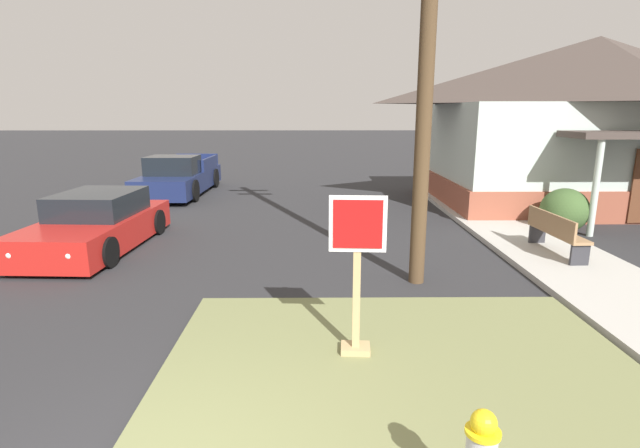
# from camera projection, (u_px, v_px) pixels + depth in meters

# --- Properties ---
(grass_corner_patch) EXTENTS (5.64, 4.99, 0.08)m
(grass_corner_patch) POSITION_uv_depth(u_px,v_px,m) (408.00, 386.00, 5.26)
(grass_corner_patch) COLOR olive
(grass_corner_patch) RESTS_ON ground
(sidewalk_strip) EXTENTS (2.20, 16.94, 0.12)m
(sidewalk_strip) POSITION_uv_depth(u_px,v_px,m) (570.00, 264.00, 9.41)
(sidewalk_strip) COLOR #B2AFA8
(sidewalk_strip) RESTS_ON ground
(stop_sign) EXTENTS (0.67, 0.30, 1.98)m
(stop_sign) POSITION_uv_depth(u_px,v_px,m) (357.00, 281.00, 5.72)
(stop_sign) COLOR tan
(stop_sign) RESTS_ON grass_corner_patch
(manhole_cover) EXTENTS (0.70, 0.70, 0.02)m
(manhole_cover) POSITION_uv_depth(u_px,v_px,m) (233.00, 328.00, 6.74)
(manhole_cover) COLOR black
(manhole_cover) RESTS_ON ground
(parked_sedan_red) EXTENTS (2.09, 4.35, 1.25)m
(parked_sedan_red) POSITION_uv_depth(u_px,v_px,m) (97.00, 224.00, 10.66)
(parked_sedan_red) COLOR red
(parked_sedan_red) RESTS_ON ground
(pickup_truck_navy) EXTENTS (2.12, 5.42, 1.48)m
(pickup_truck_navy) POSITION_uv_depth(u_px,v_px,m) (179.00, 178.00, 17.69)
(pickup_truck_navy) COLOR #19234C
(pickup_truck_navy) RESTS_ON ground
(street_bench) EXTENTS (0.49, 1.81, 0.85)m
(street_bench) POSITION_uv_depth(u_px,v_px,m) (555.00, 231.00, 9.86)
(street_bench) COLOR #93704C
(street_bench) RESTS_ON sidewalk_strip
(corner_house) EXTENTS (10.07, 7.82, 5.31)m
(corner_house) POSITION_uv_depth(u_px,v_px,m) (591.00, 121.00, 15.46)
(corner_house) COLOR brown
(corner_house) RESTS_ON ground
(shrub_near_porch) EXTENTS (1.17, 1.17, 1.12)m
(shrub_near_porch) POSITION_uv_depth(u_px,v_px,m) (564.00, 210.00, 12.11)
(shrub_near_porch) COLOR #3B562B
(shrub_near_porch) RESTS_ON ground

